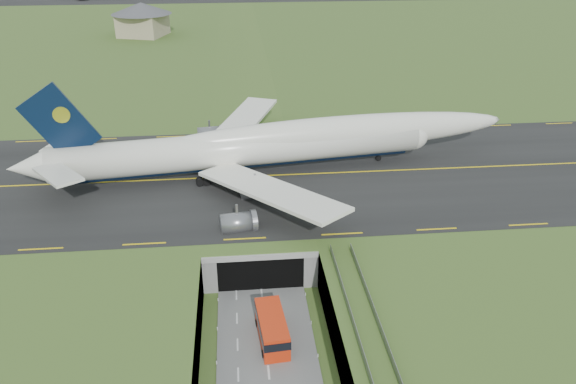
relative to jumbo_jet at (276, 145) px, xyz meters
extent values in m
plane|color=#3E5A24|center=(-4.31, -35.07, -11.12)|extent=(900.00, 900.00, 0.00)
cube|color=gray|center=(-4.31, -35.07, -8.12)|extent=(800.00, 800.00, 6.00)
cube|color=slate|center=(-4.31, -42.57, -11.02)|extent=(12.00, 75.00, 0.20)
cube|color=black|center=(-4.31, -2.07, -5.03)|extent=(800.00, 44.00, 0.18)
cube|color=gray|center=(-4.31, -16.07, -5.62)|extent=(16.00, 22.00, 1.00)
cube|color=gray|center=(-11.31, -16.07, -8.12)|extent=(2.00, 22.00, 6.00)
cube|color=gray|center=(2.69, -16.07, -8.12)|extent=(2.00, 22.00, 6.00)
cube|color=black|center=(-4.31, -21.07, -8.62)|extent=(12.00, 12.00, 5.00)
cube|color=#A8A8A3|center=(-4.31, -27.12, -5.52)|extent=(17.00, 0.50, 0.80)
cylinder|color=#A8A8A3|center=(6.69, -39.07, -8.32)|extent=(0.90, 0.90, 5.60)
cylinder|color=white|center=(-6.06, -0.81, -0.25)|extent=(64.06, 14.46, 6.01)
sphere|color=white|center=(25.57, 3.44, -0.25)|extent=(6.62, 6.62, 5.89)
cone|color=white|center=(-40.47, -5.44, -0.25)|extent=(7.27, 6.53, 5.71)
ellipsoid|color=white|center=(11.02, 1.48, 1.11)|extent=(65.00, 14.12, 6.31)
ellipsoid|color=black|center=(24.64, 3.31, 0.50)|extent=(4.52, 3.16, 2.10)
cylinder|color=black|center=(-6.06, -0.81, -2.59)|extent=(60.43, 10.58, 2.52)
cube|color=white|center=(-6.20, 14.32, -1.18)|extent=(16.77, 28.51, 2.53)
cube|color=white|center=(-35.83, 2.29, 1.16)|extent=(7.55, 11.16, 0.96)
cube|color=white|center=(-2.19, -15.45, -1.18)|extent=(22.39, 26.28, 2.53)
cube|color=white|center=(-33.96, -11.67, 1.16)|extent=(9.45, 10.86, 0.96)
cube|color=black|center=(-34.43, -4.63, 6.79)|extent=(11.91, 2.15, 13.28)
cylinder|color=yellow|center=(-33.96, -4.57, 8.20)|extent=(2.69, 1.00, 2.63)
cylinder|color=slate|center=(-6.57, 8.11, -4.09)|extent=(5.25, 3.72, 3.10)
cylinder|color=slate|center=(-12.28, 17.29, -4.09)|extent=(5.25, 3.72, 3.10)
cylinder|color=slate|center=(-4.19, -9.56, -4.09)|extent=(5.25, 3.72, 3.10)
cylinder|color=slate|center=(-7.28, -19.92, -4.09)|extent=(5.25, 3.72, 3.10)
cylinder|color=black|center=(19.25, 2.59, -4.42)|extent=(1.09, 0.60, 1.03)
cube|color=black|center=(-10.24, -1.38, -4.28)|extent=(6.46, 7.26, 1.31)
cube|color=red|center=(-3.52, -37.48, -9.23)|extent=(3.87, 8.68, 3.38)
cube|color=black|center=(-3.52, -37.48, -8.56)|extent=(3.95, 8.80, 1.13)
cube|color=black|center=(-3.52, -37.48, -10.64)|extent=(3.60, 8.10, 0.56)
cylinder|color=black|center=(-4.73, -40.41, -10.50)|extent=(0.48, 1.04, 1.01)
cylinder|color=black|center=(-5.22, -34.80, -10.50)|extent=(0.48, 1.04, 1.01)
cylinder|color=black|center=(-1.82, -40.15, -10.50)|extent=(0.48, 1.04, 1.01)
cylinder|color=black|center=(-2.31, -34.55, -10.50)|extent=(0.48, 1.04, 1.01)
cube|color=tan|center=(-39.96, 127.60, -1.10)|extent=(18.96, 18.96, 8.03)
cone|color=#4C4C51|center=(-39.96, 127.60, 4.92)|extent=(27.81, 27.81, 4.01)
camera|label=1|loc=(-6.77, -91.47, 36.50)|focal=35.00mm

